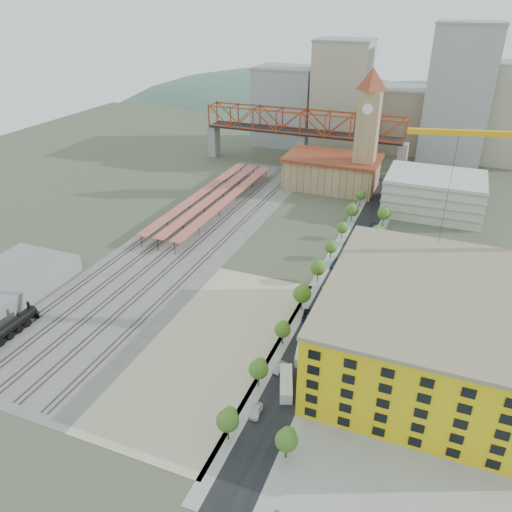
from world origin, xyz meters
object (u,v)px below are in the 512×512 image
at_px(locomotive, 2,334).
at_px(site_trailer_d, 327,301).
at_px(clock_tower, 368,121).
at_px(site_trailer_a, 286,384).
at_px(site_trailer_c, 321,314).
at_px(site_trailer_b, 302,351).
at_px(car_0, 256,411).
at_px(construction_building, 433,329).

xyz_separation_m(locomotive, site_trailer_d, (66.00, 42.38, -0.81)).
bearing_deg(clock_tower, site_trailer_d, -84.67).
bearing_deg(site_trailer_a, clock_tower, 74.87).
relative_size(site_trailer_a, site_trailer_c, 1.06).
height_order(site_trailer_a, site_trailer_b, site_trailer_a).
xyz_separation_m(site_trailer_a, car_0, (-3.00, -8.87, -0.53)).
distance_m(site_trailer_a, car_0, 9.38).
bearing_deg(locomotive, site_trailer_d, 32.70).
relative_size(locomotive, site_trailer_a, 2.49).
relative_size(locomotive, site_trailer_b, 2.53).
relative_size(site_trailer_a, car_0, 2.12).
height_order(clock_tower, locomotive, clock_tower).
bearing_deg(clock_tower, locomotive, -114.34).
relative_size(clock_tower, site_trailer_b, 5.62).
bearing_deg(car_0, site_trailer_c, 79.68).
distance_m(locomotive, site_trailer_b, 69.23).
bearing_deg(site_trailer_a, construction_building, 16.63).
distance_m(clock_tower, construction_building, 107.36).
height_order(site_trailer_c, site_trailer_d, site_trailer_d).
relative_size(construction_building, site_trailer_d, 5.04).
bearing_deg(site_trailer_d, clock_tower, 82.59).
distance_m(site_trailer_a, site_trailer_d, 32.80).
height_order(clock_tower, site_trailer_d, clock_tower).
bearing_deg(construction_building, site_trailer_a, -144.39).
xyz_separation_m(clock_tower, car_0, (5.00, -127.48, -27.94)).
distance_m(site_trailer_a, site_trailer_b, 11.29).
relative_size(locomotive, site_trailer_c, 2.63).
xyz_separation_m(construction_building, site_trailer_c, (-26.00, 8.43, -8.19)).
distance_m(construction_building, car_0, 40.89).
relative_size(clock_tower, site_trailer_d, 5.17).
height_order(locomotive, site_trailer_a, locomotive).
bearing_deg(site_trailer_b, car_0, -108.91).
xyz_separation_m(site_trailer_a, site_trailer_c, (0.00, 27.05, -0.07)).
relative_size(clock_tower, site_trailer_c, 5.84).
xyz_separation_m(clock_tower, site_trailer_b, (8.00, -107.33, -27.43)).
relative_size(construction_building, locomotive, 2.16).
distance_m(locomotive, site_trailer_c, 75.49).
bearing_deg(construction_building, site_trailer_c, 162.03).
relative_size(construction_building, site_trailer_a, 5.38).
distance_m(construction_building, site_trailer_a, 33.00).
bearing_deg(site_trailer_c, clock_tower, 112.01).
bearing_deg(site_trailer_d, construction_building, -41.33).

